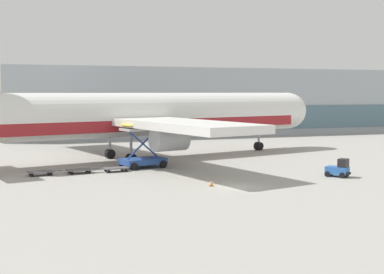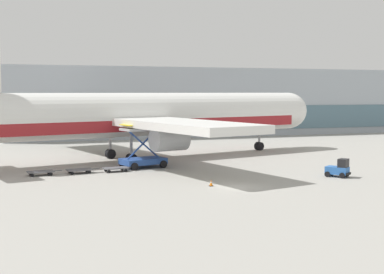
{
  "view_description": "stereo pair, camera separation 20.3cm",
  "coord_description": "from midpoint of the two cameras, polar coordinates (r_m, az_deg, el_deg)",
  "views": [
    {
      "loc": [
        -20.47,
        -46.56,
        9.11
      ],
      "look_at": [
        -0.8,
        10.77,
        4.0
      ],
      "focal_mm": 50.0,
      "sensor_mm": 36.0,
      "label": 1
    },
    {
      "loc": [
        -20.28,
        -46.62,
        9.11
      ],
      "look_at": [
        -0.8,
        10.77,
        4.0
      ],
      "focal_mm": 50.0,
      "sensor_mm": 36.0,
      "label": 2
    }
  ],
  "objects": [
    {
      "name": "baggage_tug_mid",
      "position": [
        59.6,
        15.49,
        -3.3
      ],
      "size": [
        2.63,
        2.8,
        2.0
      ],
      "rotation": [
        0.0,
        0.0,
        -0.93
      ],
      "color": "#2D66B7",
      "rests_on": "ground_plane"
    },
    {
      "name": "airplane_main",
      "position": [
        72.41,
        -5.2,
        2.21
      ],
      "size": [
        56.97,
        48.48,
        17.0
      ],
      "rotation": [
        0.0,
        0.0,
        0.25
      ],
      "color": "white",
      "rests_on": "ground_plane"
    },
    {
      "name": "baggage_dolly_third",
      "position": [
        61.91,
        -8.03,
        -3.33
      ],
      "size": [
        3.77,
        1.82,
        0.48
      ],
      "rotation": [
        0.0,
        0.0,
        0.12
      ],
      "color": "#56565B",
      "rests_on": "ground_plane"
    },
    {
      "name": "terminal_building",
      "position": [
        117.35,
        3.07,
        3.78
      ],
      "size": [
        90.0,
        18.2,
        14.0
      ],
      "color": "#9EA8B2",
      "rests_on": "ground_plane"
    },
    {
      "name": "ground_plane",
      "position": [
        51.66,
        4.82,
        -5.35
      ],
      "size": [
        400.0,
        400.0,
        0.0
      ],
      "primitive_type": "plane",
      "color": "#9E9B93"
    },
    {
      "name": "baggage_dolly_second",
      "position": [
        61.29,
        -11.8,
        -3.46
      ],
      "size": [
        3.77,
        1.82,
        0.48
      ],
      "rotation": [
        0.0,
        0.0,
        0.12
      ],
      "color": "#56565B",
      "rests_on": "ground_plane"
    },
    {
      "name": "scissor_lift_loader",
      "position": [
        64.68,
        -5.16,
        -1.5
      ],
      "size": [
        5.79,
        4.45,
        5.25
      ],
      "rotation": [
        0.0,
        0.0,
        0.25
      ],
      "color": "#284C99",
      "rests_on": "ground_plane"
    },
    {
      "name": "traffic_cone_near",
      "position": [
        52.03,
        2.16,
        -4.91
      ],
      "size": [
        0.4,
        0.4,
        0.66
      ],
      "color": "black",
      "rests_on": "ground_plane"
    },
    {
      "name": "baggage_dolly_lead",
      "position": [
        60.79,
        -15.74,
        -3.61
      ],
      "size": [
        3.77,
        1.82,
        0.48
      ],
      "rotation": [
        0.0,
        0.0,
        0.12
      ],
      "color": "#56565B",
      "rests_on": "ground_plane"
    }
  ]
}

